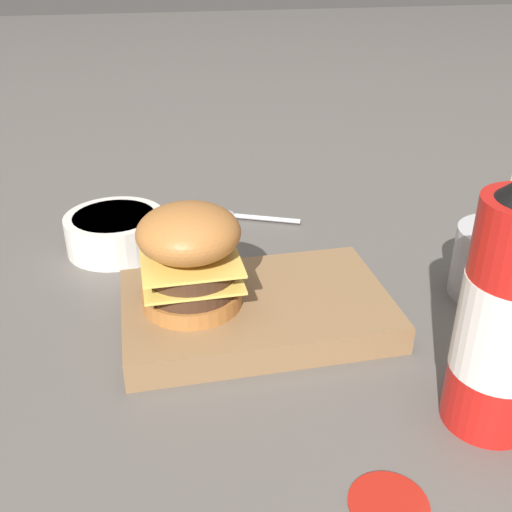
% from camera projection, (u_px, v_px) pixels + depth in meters
% --- Properties ---
extents(ground_plane, '(6.00, 6.00, 0.00)m').
position_uv_depth(ground_plane, '(264.00, 307.00, 0.68)').
color(ground_plane, '#5B5651').
extents(serving_board, '(0.28, 0.18, 0.03)m').
position_uv_depth(serving_board, '(256.00, 309.00, 0.65)').
color(serving_board, olive).
rests_on(serving_board, ground_plane).
extents(burger, '(0.10, 0.10, 0.11)m').
position_uv_depth(burger, '(190.00, 256.00, 0.60)').
color(burger, '#AD6B33').
rests_on(burger, serving_board).
extents(ketchup_bottle, '(0.08, 0.08, 0.23)m').
position_uv_depth(ketchup_bottle, '(508.00, 316.00, 0.47)').
color(ketchup_bottle, red).
rests_on(ketchup_bottle, ground_plane).
extents(fries_basket, '(0.10, 0.10, 0.14)m').
position_uv_depth(fries_basket, '(497.00, 261.00, 0.68)').
color(fries_basket, '#B7B7BC').
rests_on(fries_basket, ground_plane).
extents(side_bowl, '(0.13, 0.13, 0.05)m').
position_uv_depth(side_bowl, '(116.00, 231.00, 0.79)').
color(side_bowl, silver).
rests_on(side_bowl, ground_plane).
extents(spoon, '(0.14, 0.08, 0.01)m').
position_uv_depth(spoon, '(230.00, 215.00, 0.89)').
color(spoon, silver).
rests_on(spoon, ground_plane).
extents(ketchup_puddle, '(0.06, 0.06, 0.00)m').
position_uv_depth(ketchup_puddle, '(389.00, 503.00, 0.44)').
color(ketchup_puddle, '#B21E14').
rests_on(ketchup_puddle, ground_plane).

